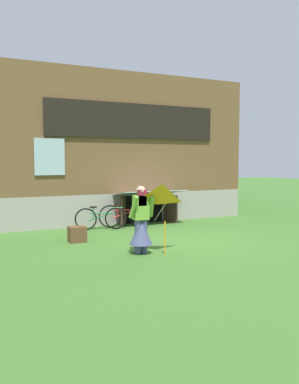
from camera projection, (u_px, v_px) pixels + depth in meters
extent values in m
plane|color=#3D6B28|center=(179.00, 239.00, 10.46)|extent=(60.00, 60.00, 0.00)
cube|color=#9E998E|center=(107.00, 201.00, 15.62)|extent=(8.57, 5.56, 1.01)
cube|color=brown|center=(106.00, 137.00, 15.42)|extent=(8.57, 5.56, 3.98)
cube|color=black|center=(135.00, 121.00, 12.86)|extent=(5.87, 0.08, 1.13)
cube|color=#9EB7C6|center=(134.00, 121.00, 12.88)|extent=(5.71, 0.04, 1.01)
cube|color=#9EB7C6|center=(50.00, 157.00, 11.77)|extent=(0.90, 0.06, 1.10)
cube|color=black|center=(144.00, 209.00, 13.26)|extent=(1.40, 0.03, 0.93)
cube|color=#3D2B1E|center=(123.00, 211.00, 12.63)|extent=(0.41, 0.63, 0.93)
cube|color=#3D2B1E|center=(170.00, 208.00, 13.36)|extent=(0.22, 0.69, 0.93)
cube|color=gray|center=(151.00, 192.00, 12.73)|extent=(2.21, 1.09, 0.18)
cylinder|color=#474C75|center=(138.00, 237.00, 8.80)|extent=(0.14, 0.14, 0.77)
cylinder|color=#474C75|center=(144.00, 236.00, 8.87)|extent=(0.14, 0.14, 0.77)
cone|color=#474C75|center=(141.00, 231.00, 8.82)|extent=(0.52, 0.52, 0.58)
cube|color=#72AD38|center=(141.00, 207.00, 8.78)|extent=(0.34, 0.20, 0.55)
cylinder|color=#72AD38|center=(134.00, 207.00, 8.59)|extent=(0.16, 0.31, 0.51)
cylinder|color=#72AD38|center=(152.00, 206.00, 8.78)|extent=(0.16, 0.31, 0.51)
cube|color=maroon|center=(142.00, 198.00, 8.71)|extent=(0.20, 0.08, 0.36)
sphere|color=#D8AD8E|center=(141.00, 191.00, 8.75)|extent=(0.21, 0.21, 0.21)
pyramid|color=orange|center=(162.00, 201.00, 8.41)|extent=(0.95, 0.81, 0.51)
cylinder|color=beige|center=(160.00, 212.00, 8.71)|extent=(0.01, 0.54, 0.44)
cylinder|color=orange|center=(165.00, 238.00, 8.76)|extent=(0.03, 0.03, 0.75)
torus|color=black|center=(140.00, 215.00, 12.51)|extent=(0.71, 0.17, 0.71)
torus|color=black|center=(110.00, 216.00, 12.25)|extent=(0.71, 0.17, 0.71)
cylinder|color=red|center=(125.00, 210.00, 12.36)|extent=(0.72, 0.16, 0.04)
cylinder|color=red|center=(125.00, 214.00, 12.37)|extent=(0.79, 0.17, 0.29)
cylinder|color=red|center=(117.00, 210.00, 12.30)|extent=(0.04, 0.04, 0.40)
cube|color=black|center=(117.00, 204.00, 12.28)|extent=(0.20, 0.08, 0.05)
cylinder|color=red|center=(140.00, 204.00, 12.48)|extent=(0.44, 0.10, 0.03)
torus|color=black|center=(116.00, 218.00, 11.98)|extent=(0.65, 0.23, 0.67)
torus|color=black|center=(86.00, 219.00, 11.83)|extent=(0.65, 0.23, 0.67)
cylinder|color=#287A3D|center=(101.00, 213.00, 11.89)|extent=(0.66, 0.23, 0.04)
cylinder|color=#287A3D|center=(101.00, 217.00, 11.90)|extent=(0.72, 0.24, 0.27)
cylinder|color=#287A3D|center=(93.00, 213.00, 11.86)|extent=(0.04, 0.04, 0.37)
cube|color=black|center=(93.00, 207.00, 11.84)|extent=(0.20, 0.08, 0.05)
cylinder|color=#287A3D|center=(116.00, 208.00, 11.95)|extent=(0.43, 0.15, 0.03)
cube|color=brown|center=(77.00, 234.00, 10.10)|extent=(0.43, 0.36, 0.40)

